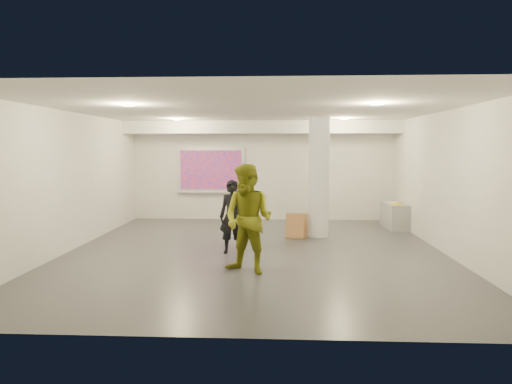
# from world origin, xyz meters

# --- Properties ---
(floor) EXTENTS (8.00, 9.00, 0.01)m
(floor) POSITION_xyz_m (0.00, 0.00, 0.00)
(floor) COLOR #36383D
(floor) RESTS_ON ground
(ceiling) EXTENTS (8.00, 9.00, 0.01)m
(ceiling) POSITION_xyz_m (0.00, 0.00, 3.00)
(ceiling) COLOR silver
(ceiling) RESTS_ON floor
(wall_back) EXTENTS (8.00, 0.01, 3.00)m
(wall_back) POSITION_xyz_m (0.00, 4.50, 1.50)
(wall_back) COLOR silver
(wall_back) RESTS_ON floor
(wall_front) EXTENTS (8.00, 0.01, 3.00)m
(wall_front) POSITION_xyz_m (0.00, -4.50, 1.50)
(wall_front) COLOR silver
(wall_front) RESTS_ON floor
(wall_left) EXTENTS (0.01, 9.00, 3.00)m
(wall_left) POSITION_xyz_m (-4.00, 0.00, 1.50)
(wall_left) COLOR silver
(wall_left) RESTS_ON floor
(wall_right) EXTENTS (0.01, 9.00, 3.00)m
(wall_right) POSITION_xyz_m (4.00, 0.00, 1.50)
(wall_right) COLOR silver
(wall_right) RESTS_ON floor
(soffit_band) EXTENTS (8.00, 1.10, 0.36)m
(soffit_band) POSITION_xyz_m (0.00, 3.95, 2.82)
(soffit_band) COLOR silver
(soffit_band) RESTS_ON ceiling
(downlight_nw) EXTENTS (0.22, 0.22, 0.02)m
(downlight_nw) POSITION_xyz_m (-2.20, 2.50, 2.98)
(downlight_nw) COLOR #FFDD8F
(downlight_nw) RESTS_ON ceiling
(downlight_ne) EXTENTS (0.22, 0.22, 0.02)m
(downlight_ne) POSITION_xyz_m (2.20, 2.50, 2.98)
(downlight_ne) COLOR #FFDD8F
(downlight_ne) RESTS_ON ceiling
(downlight_sw) EXTENTS (0.22, 0.22, 0.02)m
(downlight_sw) POSITION_xyz_m (-2.20, -1.50, 2.98)
(downlight_sw) COLOR #FFDD8F
(downlight_sw) RESTS_ON ceiling
(downlight_se) EXTENTS (0.22, 0.22, 0.02)m
(downlight_se) POSITION_xyz_m (2.20, -1.50, 2.98)
(downlight_se) COLOR #FFDD8F
(downlight_se) RESTS_ON ceiling
(column) EXTENTS (0.52, 0.52, 3.00)m
(column) POSITION_xyz_m (1.50, 1.80, 1.50)
(column) COLOR silver
(column) RESTS_ON floor
(projection_screen) EXTENTS (2.10, 0.13, 1.42)m
(projection_screen) POSITION_xyz_m (-1.60, 4.45, 1.53)
(projection_screen) COLOR silver
(projection_screen) RESTS_ON wall_back
(credenza) EXTENTS (0.55, 1.22, 0.70)m
(credenza) POSITION_xyz_m (3.72, 3.08, 0.35)
(credenza) COLOR gray
(credenza) RESTS_ON floor
(papers_stack) EXTENTS (0.36, 0.41, 0.02)m
(papers_stack) POSITION_xyz_m (3.72, 3.23, 0.71)
(papers_stack) COLOR silver
(papers_stack) RESTS_ON credenza
(postit_pad) EXTENTS (0.29, 0.35, 0.03)m
(postit_pad) POSITION_xyz_m (3.71, 2.81, 0.71)
(postit_pad) COLOR yellow
(postit_pad) RESTS_ON credenza
(cardboard_back) EXTENTS (0.57, 0.24, 0.60)m
(cardboard_back) POSITION_xyz_m (0.95, 1.67, 0.30)
(cardboard_back) COLOR #9A6A3D
(cardboard_back) RESTS_ON floor
(cardboard_front) EXTENTS (0.48, 0.23, 0.51)m
(cardboard_front) POSITION_xyz_m (0.91, 1.50, 0.25)
(cardboard_front) COLOR #9A6A3D
(cardboard_front) RESTS_ON floor
(woman) EXTENTS (0.59, 0.42, 1.56)m
(woman) POSITION_xyz_m (-0.46, -0.16, 0.78)
(woman) COLOR black
(woman) RESTS_ON floor
(man) EXTENTS (1.17, 1.08, 1.94)m
(man) POSITION_xyz_m (-0.03, -1.68, 0.97)
(man) COLOR olive
(man) RESTS_ON floor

